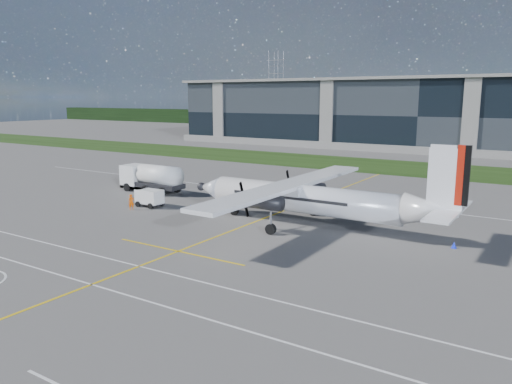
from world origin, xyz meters
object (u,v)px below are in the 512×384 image
(ground_crew_person, at_px, (131,201))
(fuel_tanker_truck, at_px, (148,178))
(baggage_tug, at_px, (150,198))
(safety_cone_tail, at_px, (454,245))
(safety_cone_nose_stbd, at_px, (221,206))
(turboprop_aircraft, at_px, (313,183))
(safety_cone_stbdwing, at_px, (349,197))
(safety_cone_nose_port, at_px, (206,211))
(pylon_west, at_px, (276,88))
(safety_cone_fwd, at_px, (191,207))

(ground_crew_person, bearing_deg, fuel_tanker_truck, 66.98)
(baggage_tug, bearing_deg, safety_cone_tail, 3.30)
(safety_cone_nose_stbd, bearing_deg, turboprop_aircraft, -8.49)
(safety_cone_stbdwing, height_order, safety_cone_nose_stbd, same)
(safety_cone_stbdwing, bearing_deg, baggage_tug, -137.40)
(ground_crew_person, distance_m, safety_cone_nose_port, 7.94)
(pylon_west, xyz_separation_m, safety_cone_nose_port, (77.03, -145.11, -14.75))
(safety_cone_stbdwing, bearing_deg, safety_cone_fwd, -130.20)
(safety_cone_stbdwing, distance_m, safety_cone_tail, 19.19)
(turboprop_aircraft, height_order, baggage_tug, turboprop_aircraft)
(safety_cone_fwd, bearing_deg, baggage_tug, -165.75)
(turboprop_aircraft, relative_size, baggage_tug, 8.77)
(turboprop_aircraft, xyz_separation_m, fuel_tanker_truck, (-24.48, 4.57, -2.28))
(pylon_west, xyz_separation_m, turboprop_aircraft, (88.29, -144.18, -11.05))
(pylon_west, relative_size, baggage_tug, 9.99)
(pylon_west, bearing_deg, ground_crew_person, -64.79)
(baggage_tug, xyz_separation_m, safety_cone_stbdwing, (16.22, 14.92, -0.65))
(safety_cone_stbdwing, xyz_separation_m, safety_cone_nose_port, (-9.25, -14.26, 0.00))
(safety_cone_nose_stbd, height_order, safety_cone_tail, same)
(safety_cone_stbdwing, bearing_deg, safety_cone_nose_port, -122.96)
(baggage_tug, bearing_deg, safety_cone_fwd, 14.25)
(turboprop_aircraft, xyz_separation_m, safety_cone_tail, (11.92, 0.15, -3.70))
(safety_cone_fwd, bearing_deg, ground_crew_person, -146.30)
(safety_cone_stbdwing, distance_m, safety_cone_nose_stbd, 14.94)
(safety_cone_nose_stbd, relative_size, safety_cone_nose_port, 1.00)
(fuel_tanker_truck, height_order, baggage_tug, fuel_tanker_truck)
(safety_cone_nose_port, bearing_deg, baggage_tug, -174.61)
(baggage_tug, bearing_deg, safety_cone_nose_port, 5.39)
(pylon_west, xyz_separation_m, fuel_tanker_truck, (63.82, -139.61, -13.33))
(baggage_tug, height_order, safety_cone_stbdwing, baggage_tug)
(ground_crew_person, bearing_deg, turboprop_aircraft, -46.55)
(turboprop_aircraft, height_order, safety_cone_tail, turboprop_aircraft)
(safety_cone_stbdwing, xyz_separation_m, safety_cone_fwd, (-11.62, -13.75, 0.00))
(baggage_tug, bearing_deg, turboprop_aircraft, 4.96)
(safety_cone_stbdwing, relative_size, safety_cone_tail, 1.00)
(fuel_tanker_truck, xyz_separation_m, safety_cone_nose_stbd, (13.09, -2.87, -1.42))
(ground_crew_person, distance_m, safety_cone_fwd, 6.07)
(turboprop_aircraft, height_order, safety_cone_stbdwing, turboprop_aircraft)
(ground_crew_person, xyz_separation_m, safety_cone_nose_port, (7.39, 2.84, -0.67))
(fuel_tanker_truck, bearing_deg, safety_cone_tail, -6.91)
(safety_cone_nose_stbd, bearing_deg, fuel_tanker_truck, 167.65)
(baggage_tug, height_order, safety_cone_nose_stbd, baggage_tug)
(safety_cone_nose_stbd, bearing_deg, ground_crew_person, -143.10)
(baggage_tug, distance_m, ground_crew_person, 2.22)
(safety_cone_tail, bearing_deg, baggage_tug, -176.70)
(fuel_tanker_truck, height_order, safety_cone_nose_port, fuel_tanker_truck)
(fuel_tanker_truck, bearing_deg, pylon_west, 114.57)
(ground_crew_person, relative_size, safety_cone_stbdwing, 3.69)
(baggage_tug, xyz_separation_m, safety_cone_nose_port, (6.98, 0.66, -0.65))
(safety_cone_stbdwing, bearing_deg, safety_cone_nose_stbd, -128.83)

